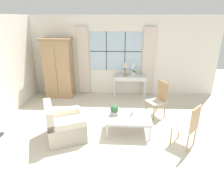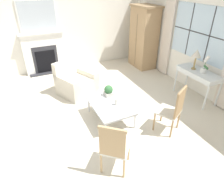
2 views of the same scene
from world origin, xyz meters
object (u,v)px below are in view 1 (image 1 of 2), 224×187
armoire (59,68)px  side_chair_wooden (159,97)px  potted_orchid (133,71)px  coffee_table (128,119)px  console_table (130,78)px  armchair_upholstered (64,126)px  potted_plant_small (114,110)px  pillar_candle (132,113)px  accent_chair_wooden (189,125)px  table_lamp (126,65)px

armoire → side_chair_wooden: armoire is taller
potted_orchid → coffee_table: (-0.20, -2.44, -0.57)m
potted_orchid → console_table: bearing=-170.3°
armchair_upholstered → potted_plant_small: armchair_upholstered is taller
coffee_table → potted_plant_small: 0.41m
potted_orchid → armchair_upholstered: potted_orchid is taller
armoire → potted_plant_small: size_ratio=7.93×
pillar_candle → armchair_upholstered: bearing=-164.9°
accent_chair_wooden → coffee_table: 1.41m
armoire → potted_plant_small: (2.07, -2.27, -0.50)m
armoire → armchair_upholstered: 2.95m
console_table → side_chair_wooden: 1.66m
console_table → coffee_table: bearing=-92.3°
accent_chair_wooden → coffee_table: accent_chair_wooden is taller
table_lamp → side_chair_wooden: size_ratio=0.50×
accent_chair_wooden → pillar_candle: bearing=151.9°
potted_plant_small → armoire: bearing=132.3°
table_lamp → potted_orchid: size_ratio=1.15×
armoire → accent_chair_wooden: bearing=-38.2°
table_lamp → potted_orchid: (0.27, 0.05, -0.23)m
table_lamp → pillar_candle: bearing=-86.2°
accent_chair_wooden → pillar_candle: accent_chair_wooden is taller
console_table → table_lamp: (-0.17, -0.03, 0.49)m
console_table → armchair_upholstered: size_ratio=0.97×
side_chair_wooden → potted_plant_small: size_ratio=3.96×
console_table → potted_orchid: 0.28m
console_table → pillar_candle: (-0.02, -2.32, -0.20)m
console_table → pillar_candle: console_table is taller
side_chair_wooden → pillar_candle: bearing=-133.2°
armoire → accent_chair_wooden: size_ratio=2.07×
side_chair_wooden → armoire: bearing=156.9°
armchair_upholstered → accent_chair_wooden: accent_chair_wooden is taller
console_table → armchair_upholstered: armchair_upholstered is taller
armchair_upholstered → coffee_table: bearing=12.1°
console_table → armoire: bearing=-179.2°
pillar_candle → console_table: bearing=89.6°
armoire → console_table: bearing=0.8°
armoire → pillar_candle: (2.51, -2.28, -0.55)m
console_table → potted_plant_small: bearing=-101.1°
console_table → side_chair_wooden: bearing=-61.2°
side_chair_wooden → potted_plant_small: bearing=-145.6°
table_lamp → console_table: bearing=11.5°
potted_orchid → coffee_table: potted_orchid is taller
coffee_table → console_table: bearing=87.7°
armchair_upholstered → pillar_candle: 1.68m
table_lamp → armchair_upholstered: 3.21m
armoire → armchair_upholstered: armoire is taller
pillar_candle → coffee_table: bearing=-127.8°
console_table → pillar_candle: bearing=-90.4°
armchair_upholstered → pillar_candle: size_ratio=7.33×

